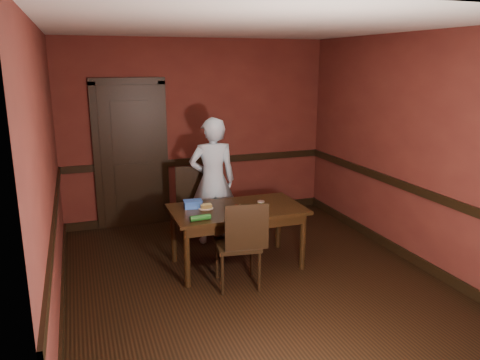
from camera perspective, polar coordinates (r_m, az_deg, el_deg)
floor at (r=5.39m, az=1.26°, el=-11.77°), size 4.00×4.50×0.01m
ceiling at (r=4.86m, az=1.45°, el=18.22°), size 4.00×4.50×0.01m
wall_back at (r=7.07m, az=-5.16°, el=5.94°), size 4.00×0.02×2.70m
wall_front at (r=3.03m, az=16.69°, el=-5.91°), size 4.00×0.02×2.70m
wall_left at (r=4.65m, az=-22.38°, el=0.57°), size 0.02×4.50×2.70m
wall_right at (r=5.95m, az=19.72°, el=3.60°), size 0.02×4.50×2.70m
dado_back at (r=7.13m, az=-5.05°, el=2.34°), size 4.00×0.03×0.10m
dado_left at (r=4.76m, az=-21.69°, el=-4.68°), size 0.03×4.50×0.10m
dado_right at (r=6.03m, az=19.25°, el=-0.61°), size 0.03×4.50×0.10m
baseboard_back at (r=7.35m, az=-4.91°, el=-4.08°), size 4.00×0.03×0.12m
baseboard_left at (r=5.09m, az=-20.81°, el=-13.68°), size 0.03×4.50×0.12m
baseboard_right at (r=6.29m, az=18.63°, el=-8.03°), size 0.03×4.50×0.12m
door at (r=6.90m, az=-13.12°, el=3.25°), size 1.05×0.07×2.20m
dining_table at (r=5.55m, az=-0.37°, el=-6.94°), size 1.53×0.86×0.72m
chair_far at (r=6.24m, az=-4.97°, el=-3.16°), size 0.52×0.52×1.00m
chair_near at (r=5.03m, az=-0.32°, el=-7.68°), size 0.51×0.51×0.97m
person at (r=6.15m, az=-3.35°, el=-0.13°), size 0.65×0.46×1.68m
sandwich_plate at (r=5.34m, az=-0.15°, el=-3.51°), size 0.24×0.24×0.06m
sauce_jar at (r=5.37m, az=2.56°, el=-3.05°), size 0.08×0.08×0.10m
cheese_saucer at (r=5.40m, az=-4.18°, el=-3.30°), size 0.17×0.17×0.05m
food_tub at (r=5.44m, az=-5.76°, el=-2.93°), size 0.22×0.16×0.09m
wrapped_veg at (r=5.01m, az=-4.86°, el=-4.61°), size 0.23×0.08×0.06m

